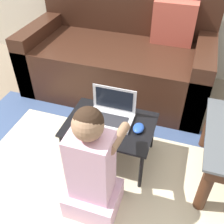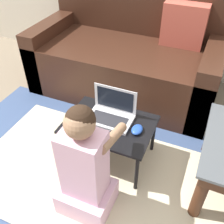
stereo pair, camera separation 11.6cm
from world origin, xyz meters
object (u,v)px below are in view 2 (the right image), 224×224
couch (128,58)px  laptop (111,114)px  computer_mouse (137,130)px  person_seated (85,169)px  laptop_desk (109,127)px

couch → laptop: (0.20, -0.88, 0.05)m
computer_mouse → person_seated: bearing=-111.9°
couch → computer_mouse: bearing=-66.4°
couch → computer_mouse: couch is taller
laptop_desk → person_seated: bearing=-85.0°
laptop → couch: bearing=103.1°
laptop → computer_mouse: 0.21m
laptop_desk → computer_mouse: (0.20, 0.00, 0.05)m
person_seated → computer_mouse: bearing=68.1°
laptop → person_seated: person_seated is taller
couch → laptop_desk: bearing=-77.2°
computer_mouse → person_seated: 0.43m
couch → computer_mouse: size_ratio=16.78×
computer_mouse → person_seated: (-0.16, -0.40, -0.01)m
laptop_desk → person_seated: (0.03, -0.40, 0.04)m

